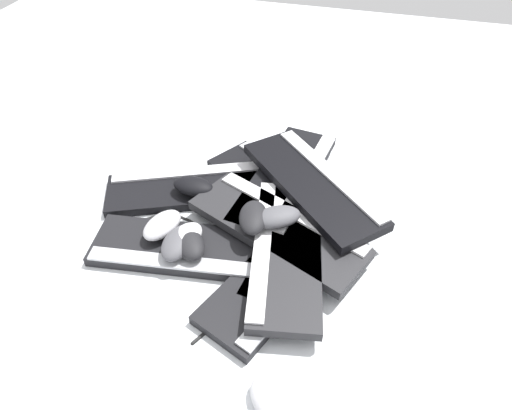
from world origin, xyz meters
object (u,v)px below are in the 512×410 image
(keyboard_1, at_px, (280,189))
(keyboard_3, at_px, (186,249))
(keyboard_6, at_px, (286,178))
(mouse_3, at_px, (189,243))
(keyboard_2, at_px, (190,188))
(keyboard_8, at_px, (277,228))
(mouse_1, at_px, (162,225))
(keyboard_7, at_px, (313,184))
(mouse_0, at_px, (253,217))
(keyboard_4, at_px, (283,271))
(mouse_4, at_px, (178,243))
(keyboard_5, at_px, (286,249))
(mouse_5, at_px, (277,217))
(mouse_2, at_px, (184,239))
(mouse_7, at_px, (193,186))
(mouse_6, at_px, (274,403))
(keyboard_0, at_px, (304,238))

(keyboard_1, height_order, keyboard_3, same)
(keyboard_6, height_order, mouse_3, mouse_3)
(keyboard_2, relative_size, keyboard_8, 1.00)
(mouse_3, bearing_deg, mouse_1, -155.05)
(keyboard_7, xyz_separation_m, mouse_0, (-0.11, -0.16, 0.01))
(keyboard_4, relative_size, mouse_0, 4.22)
(keyboard_2, distance_m, mouse_4, 0.24)
(keyboard_2, xyz_separation_m, keyboard_5, (0.30, -0.17, 0.03))
(keyboard_1, height_order, mouse_3, mouse_3)
(keyboard_7, bearing_deg, mouse_4, -135.18)
(keyboard_6, height_order, mouse_5, mouse_5)
(keyboard_1, relative_size, keyboard_7, 1.08)
(keyboard_8, bearing_deg, keyboard_5, -61.00)
(keyboard_3, distance_m, keyboard_8, 0.22)
(keyboard_1, bearing_deg, mouse_2, -121.21)
(keyboard_7, distance_m, mouse_7, 0.31)
(mouse_0, xyz_separation_m, mouse_4, (-0.15, -0.10, -0.03))
(keyboard_5, xyz_separation_m, mouse_5, (-0.03, 0.06, 0.04))
(mouse_1, bearing_deg, mouse_6, -114.47)
(keyboard_4, xyz_separation_m, mouse_1, (-0.30, 0.03, 0.04))
(keyboard_1, height_order, keyboard_5, keyboard_5)
(mouse_0, relative_size, mouse_7, 1.00)
(keyboard_3, xyz_separation_m, keyboard_6, (0.18, 0.28, 0.03))
(keyboard_8, distance_m, mouse_6, 0.41)
(keyboard_5, bearing_deg, mouse_2, -171.15)
(keyboard_4, xyz_separation_m, mouse_6, (0.05, -0.30, 0.01))
(keyboard_0, bearing_deg, keyboard_3, -157.50)
(keyboard_5, relative_size, mouse_6, 4.18)
(keyboard_3, distance_m, mouse_6, 0.41)
(keyboard_4, height_order, mouse_4, mouse_4)
(mouse_0, bearing_deg, keyboard_5, -128.86)
(keyboard_5, height_order, mouse_6, keyboard_5)
(mouse_0, height_order, mouse_2, mouse_0)
(keyboard_8, relative_size, mouse_7, 4.21)
(keyboard_8, relative_size, mouse_6, 4.21)
(keyboard_7, relative_size, mouse_6, 3.79)
(mouse_5, xyz_separation_m, mouse_6, (0.09, -0.40, -0.06))
(mouse_1, height_order, mouse_4, same)
(keyboard_2, distance_m, keyboard_8, 0.29)
(keyboard_0, bearing_deg, keyboard_5, -113.10)
(keyboard_7, relative_size, mouse_3, 3.79)
(mouse_5, bearing_deg, keyboard_3, 175.61)
(keyboard_3, xyz_separation_m, keyboard_4, (0.23, -0.00, 0.00))
(mouse_5, bearing_deg, mouse_4, 178.10)
(mouse_3, height_order, mouse_7, same)
(keyboard_8, xyz_separation_m, mouse_4, (-0.21, -0.11, 0.01))
(mouse_2, xyz_separation_m, mouse_6, (0.29, -0.30, -0.03))
(mouse_3, bearing_deg, keyboard_4, 50.81)
(keyboard_5, relative_size, mouse_2, 4.18)
(keyboard_8, xyz_separation_m, mouse_5, (-0.00, -0.00, 0.04))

